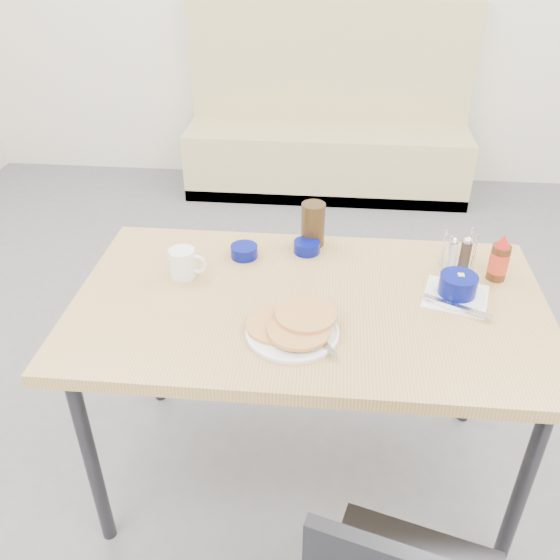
# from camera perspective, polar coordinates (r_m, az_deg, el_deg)

# --- Properties ---
(ground) EXTENTS (6.00, 6.00, 0.00)m
(ground) POSITION_cam_1_polar(r_m,az_deg,el_deg) (2.13, 1.84, -22.99)
(ground) COLOR slate
(ground) RESTS_ON ground
(booth_bench) EXTENTS (1.90, 0.56, 1.22)m
(booth_bench) POSITION_cam_1_polar(r_m,az_deg,el_deg) (4.22, 4.57, 13.30)
(booth_bench) COLOR tan
(booth_bench) RESTS_ON ground
(dining_table) EXTENTS (1.40, 0.80, 0.76)m
(dining_table) POSITION_cam_1_polar(r_m,az_deg,el_deg) (1.80, 2.77, -3.57)
(dining_table) COLOR tan
(dining_table) RESTS_ON ground
(pancake_plate) EXTENTS (0.26, 0.26, 0.05)m
(pancake_plate) POSITION_cam_1_polar(r_m,az_deg,el_deg) (1.62, 1.27, -4.59)
(pancake_plate) COLOR white
(pancake_plate) RESTS_ON dining_table
(coffee_mug) EXTENTS (0.12, 0.08, 0.09)m
(coffee_mug) POSITION_cam_1_polar(r_m,az_deg,el_deg) (1.87, -9.25, 1.64)
(coffee_mug) COLOR white
(coffee_mug) RESTS_ON dining_table
(grits_setting) EXTENTS (0.22, 0.24, 0.08)m
(grits_setting) POSITION_cam_1_polar(r_m,az_deg,el_deg) (1.83, 16.70, -0.75)
(grits_setting) COLOR white
(grits_setting) RESTS_ON dining_table
(creamer_bowl) EXTENTS (0.09, 0.09, 0.04)m
(creamer_bowl) POSITION_cam_1_polar(r_m,az_deg,el_deg) (1.96, -3.47, 2.76)
(creamer_bowl) COLOR #040C65
(creamer_bowl) RESTS_ON dining_table
(butter_bowl) EXTENTS (0.09, 0.09, 0.04)m
(butter_bowl) POSITION_cam_1_polar(r_m,az_deg,el_deg) (1.99, 2.60, 3.20)
(butter_bowl) COLOR #040C65
(butter_bowl) RESTS_ON dining_table
(amber_tumbler) EXTENTS (0.08, 0.08, 0.15)m
(amber_tumbler) POSITION_cam_1_polar(r_m,az_deg,el_deg) (2.01, 3.19, 5.38)
(amber_tumbler) COLOR #322210
(amber_tumbler) RESTS_ON dining_table
(condiment_caddy) EXTENTS (0.11, 0.08, 0.12)m
(condiment_caddy) POSITION_cam_1_polar(r_m,az_deg,el_deg) (1.98, 16.78, 2.41)
(condiment_caddy) COLOR silver
(condiment_caddy) RESTS_ON dining_table
(syrup_bottle) EXTENTS (0.06, 0.06, 0.15)m
(syrup_bottle) POSITION_cam_1_polar(r_m,az_deg,el_deg) (1.94, 20.35, 1.82)
(syrup_bottle) COLOR #47230F
(syrup_bottle) RESTS_ON dining_table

